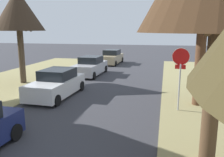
% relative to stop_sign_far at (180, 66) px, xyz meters
% --- Properties ---
extents(stop_sign_far, '(0.81, 0.31, 2.97)m').
position_rel_stop_sign_far_xyz_m(stop_sign_far, '(0.00, 0.00, 0.00)').
color(stop_sign_far, '#9EA0A5').
rests_on(stop_sign_far, grass_verge_right).
extents(street_tree_left_mid_b, '(3.52, 3.52, 6.50)m').
position_rel_stop_sign_far_xyz_m(street_tree_left_mid_b, '(-10.64, 3.76, 2.89)').
color(street_tree_left_mid_b, '#47392B').
rests_on(street_tree_left_mid_b, grass_verge_left).
extents(parked_sedan_white, '(2.08, 4.46, 1.57)m').
position_rel_stop_sign_far_xyz_m(parked_sedan_white, '(-6.79, 1.16, -1.47)').
color(parked_sedan_white, white).
rests_on(parked_sedan_white, ground).
extents(parked_sedan_silver, '(2.08, 4.46, 1.57)m').
position_rel_stop_sign_far_xyz_m(parked_sedan_silver, '(-6.89, 7.90, -1.47)').
color(parked_sedan_silver, '#BCBCC1').
rests_on(parked_sedan_silver, ground).
extents(parked_sedan_tan, '(2.08, 4.46, 1.57)m').
position_rel_stop_sign_far_xyz_m(parked_sedan_tan, '(-6.60, 14.81, -1.47)').
color(parked_sedan_tan, tan).
rests_on(parked_sedan_tan, ground).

